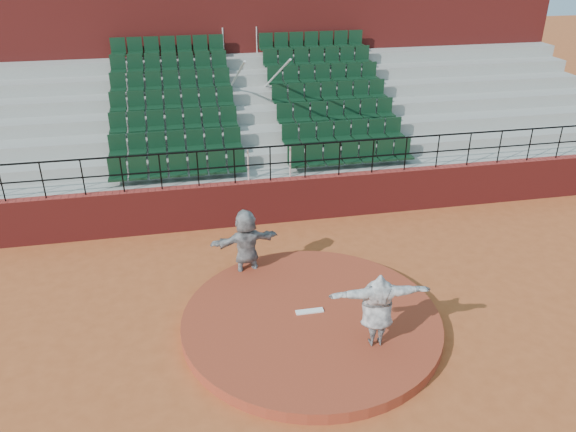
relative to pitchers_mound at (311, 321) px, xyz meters
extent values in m
plane|color=#A94F26|center=(0.00, 0.00, -0.12)|extent=(90.00, 90.00, 0.00)
cylinder|color=maroon|center=(0.00, 0.00, 0.00)|extent=(5.50, 5.50, 0.25)
cube|color=white|center=(0.00, 0.15, 0.14)|extent=(0.60, 0.15, 0.03)
cube|color=maroon|center=(0.00, 5.00, 0.53)|extent=(24.00, 0.30, 1.30)
cylinder|color=black|center=(0.00, 5.00, 2.17)|extent=(24.00, 0.05, 0.05)
cylinder|color=black|center=(0.00, 5.00, 1.68)|extent=(24.00, 0.04, 0.04)
cylinder|color=black|center=(-7.00, 5.00, 1.67)|extent=(0.04, 0.04, 1.00)
cylinder|color=black|center=(-6.00, 5.00, 1.67)|extent=(0.04, 0.04, 1.00)
cylinder|color=black|center=(-5.00, 5.00, 1.67)|extent=(0.04, 0.04, 1.00)
cylinder|color=black|center=(-4.00, 5.00, 1.67)|extent=(0.04, 0.04, 1.00)
cylinder|color=black|center=(-3.00, 5.00, 1.67)|extent=(0.04, 0.04, 1.00)
cylinder|color=black|center=(-2.00, 5.00, 1.67)|extent=(0.04, 0.04, 1.00)
cylinder|color=black|center=(-1.00, 5.00, 1.67)|extent=(0.04, 0.04, 1.00)
cylinder|color=black|center=(0.00, 5.00, 1.67)|extent=(0.04, 0.04, 1.00)
cylinder|color=black|center=(1.00, 5.00, 1.67)|extent=(0.04, 0.04, 1.00)
cylinder|color=black|center=(2.00, 5.00, 1.67)|extent=(0.04, 0.04, 1.00)
cylinder|color=black|center=(3.00, 5.00, 1.67)|extent=(0.04, 0.04, 1.00)
cylinder|color=black|center=(4.00, 5.00, 1.67)|extent=(0.04, 0.04, 1.00)
cylinder|color=black|center=(5.00, 5.00, 1.67)|extent=(0.04, 0.04, 1.00)
cylinder|color=black|center=(6.00, 5.00, 1.67)|extent=(0.04, 0.04, 1.00)
cylinder|color=black|center=(7.00, 5.00, 1.67)|extent=(0.04, 0.04, 1.00)
cylinder|color=black|center=(8.00, 5.00, 1.67)|extent=(0.04, 0.04, 1.00)
cylinder|color=black|center=(9.00, 5.00, 1.67)|extent=(0.04, 0.04, 1.00)
cube|color=gray|center=(0.00, 5.58, 0.53)|extent=(24.00, 0.85, 1.30)
cube|color=black|center=(-2.53, 5.59, 1.54)|extent=(3.85, 0.48, 0.72)
cube|color=black|center=(2.53, 5.59, 1.54)|extent=(3.85, 0.48, 0.72)
cube|color=gray|center=(0.00, 6.43, 0.73)|extent=(24.00, 0.85, 1.70)
cube|color=black|center=(-2.53, 6.44, 1.94)|extent=(3.85, 0.48, 0.72)
cube|color=black|center=(2.53, 6.44, 1.94)|extent=(3.85, 0.48, 0.72)
cube|color=gray|center=(0.00, 7.28, 0.93)|extent=(24.00, 0.85, 2.10)
cube|color=black|center=(-2.53, 7.29, 2.33)|extent=(3.85, 0.48, 0.72)
cube|color=black|center=(2.53, 7.29, 2.33)|extent=(3.85, 0.48, 0.72)
cube|color=gray|center=(0.00, 8.12, 1.12)|extent=(24.00, 0.85, 2.50)
cube|color=black|center=(-2.53, 8.13, 2.73)|extent=(3.85, 0.48, 0.72)
cube|color=black|center=(2.53, 8.13, 2.73)|extent=(3.85, 0.48, 0.72)
cube|color=gray|center=(0.00, 8.97, 1.33)|extent=(24.00, 0.85, 2.90)
cube|color=black|center=(-2.53, 8.98, 3.14)|extent=(3.85, 0.48, 0.72)
cube|color=black|center=(2.53, 8.98, 3.14)|extent=(3.85, 0.48, 0.72)
cube|color=gray|center=(0.00, 9.82, 1.52)|extent=(24.00, 0.85, 3.30)
cube|color=black|center=(-2.53, 9.83, 3.53)|extent=(3.85, 0.48, 0.72)
cube|color=black|center=(2.53, 9.83, 3.53)|extent=(3.85, 0.48, 0.72)
cube|color=gray|center=(0.00, 10.68, 1.73)|extent=(24.00, 0.85, 3.70)
cube|color=black|center=(-2.53, 10.69, 3.94)|extent=(3.85, 0.48, 0.72)
cube|color=black|center=(2.53, 10.69, 3.94)|extent=(3.85, 0.48, 0.72)
cylinder|color=silver|center=(-0.60, 8.12, 3.28)|extent=(0.06, 5.97, 2.46)
cylinder|color=silver|center=(0.60, 8.12, 3.28)|extent=(0.06, 5.97, 2.46)
cube|color=maroon|center=(0.00, 12.60, 3.43)|extent=(24.00, 3.00, 7.10)
imported|color=black|center=(1.03, -1.09, 0.92)|extent=(2.00, 0.67, 1.60)
imported|color=black|center=(-1.08, 2.18, 0.78)|extent=(1.73, 0.78, 1.80)
camera|label=1|loc=(-2.40, -9.41, 7.38)|focal=35.00mm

